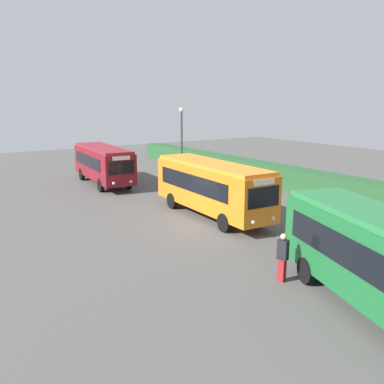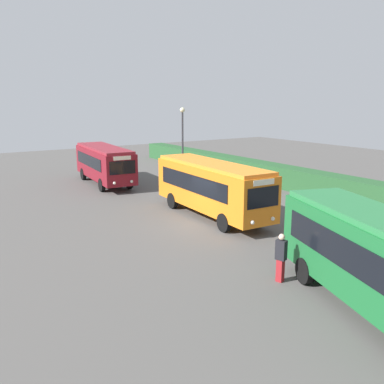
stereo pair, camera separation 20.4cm
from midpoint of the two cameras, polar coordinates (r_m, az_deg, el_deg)
ground_plane at (r=23.83m, az=2.01°, el=-4.23°), size 79.95×79.95×0.00m
bus_maroon at (r=35.14m, az=-11.49°, el=3.88°), size 9.02×3.09×3.04m
bus_orange at (r=24.82m, az=2.91°, el=0.83°), size 9.40×2.77×3.21m
bus_green at (r=14.81m, az=24.32°, el=-8.23°), size 8.97×5.07×3.27m
person_left at (r=16.56m, az=12.18°, el=-8.40°), size 0.44×0.36×1.89m
hedge_row at (r=31.04m, az=18.72°, el=0.61°), size 51.97×1.73×1.66m
lamppost at (r=31.41m, az=-1.09°, el=6.92°), size 0.36×0.36×6.20m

